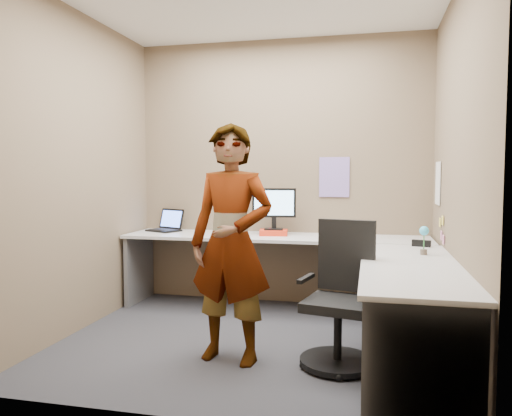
% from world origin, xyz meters
% --- Properties ---
extents(ground, '(3.00, 3.00, 0.00)m').
position_xyz_m(ground, '(0.00, 0.00, 0.00)').
color(ground, '#28282E').
rests_on(ground, ground).
extents(wall_back, '(3.00, 0.00, 3.00)m').
position_xyz_m(wall_back, '(0.00, 1.30, 1.35)').
color(wall_back, brown).
rests_on(wall_back, ground).
extents(wall_right, '(0.00, 2.70, 2.70)m').
position_xyz_m(wall_right, '(1.50, 0.00, 1.35)').
color(wall_right, brown).
rests_on(wall_right, ground).
extents(wall_left, '(0.00, 2.70, 2.70)m').
position_xyz_m(wall_left, '(-1.50, 0.00, 1.35)').
color(wall_left, brown).
rests_on(wall_left, ground).
extents(desk, '(2.98, 2.58, 0.73)m').
position_xyz_m(desk, '(0.44, 0.39, 0.59)').
color(desk, silver).
rests_on(desk, ground).
extents(paper_ream, '(0.29, 0.23, 0.05)m').
position_xyz_m(paper_ream, '(-0.02, 1.01, 0.76)').
color(paper_ream, red).
rests_on(paper_ream, desk).
extents(monitor, '(0.43, 0.15, 0.41)m').
position_xyz_m(monitor, '(-0.02, 1.03, 1.02)').
color(monitor, black).
rests_on(monitor, paper_ream).
extents(laptop, '(0.40, 0.37, 0.23)m').
position_xyz_m(laptop, '(-1.18, 1.12, 0.79)').
color(laptop, black).
rests_on(laptop, desk).
extents(trackball_mouse, '(0.12, 0.08, 0.07)m').
position_xyz_m(trackball_mouse, '(-0.06, 1.03, 0.76)').
color(trackball_mouse, '#B7B7BC').
rests_on(trackball_mouse, desk).
extents(origami, '(0.10, 0.10, 0.06)m').
position_xyz_m(origami, '(-0.45, 0.80, 0.76)').
color(origami, white).
rests_on(origami, desk).
extents(stapler, '(0.16, 0.08, 0.05)m').
position_xyz_m(stapler, '(1.33, 0.53, 0.76)').
color(stapler, black).
rests_on(stapler, desk).
extents(flower, '(0.07, 0.07, 0.22)m').
position_xyz_m(flower, '(1.30, 0.11, 0.87)').
color(flower, brown).
rests_on(flower, desk).
extents(calendar_purple, '(0.30, 0.01, 0.40)m').
position_xyz_m(calendar_purple, '(0.55, 1.29, 1.30)').
color(calendar_purple, '#846BB7').
rests_on(calendar_purple, wall_back).
extents(calendar_white, '(0.01, 0.28, 0.38)m').
position_xyz_m(calendar_white, '(1.49, 0.90, 1.25)').
color(calendar_white, white).
rests_on(calendar_white, wall_right).
extents(sticky_note_a, '(0.01, 0.07, 0.07)m').
position_xyz_m(sticky_note_a, '(1.49, 0.55, 0.95)').
color(sticky_note_a, '#F2E059').
rests_on(sticky_note_a, wall_right).
extents(sticky_note_b, '(0.01, 0.07, 0.07)m').
position_xyz_m(sticky_note_b, '(1.49, 0.60, 0.82)').
color(sticky_note_b, pink).
rests_on(sticky_note_b, wall_right).
extents(sticky_note_c, '(0.01, 0.07, 0.07)m').
position_xyz_m(sticky_note_c, '(1.49, 0.48, 0.80)').
color(sticky_note_c, pink).
rests_on(sticky_note_c, wall_right).
extents(sticky_note_d, '(0.01, 0.07, 0.07)m').
position_xyz_m(sticky_note_d, '(1.49, 0.70, 0.92)').
color(sticky_note_d, '#F2E059').
rests_on(sticky_note_d, wall_right).
extents(office_chair, '(0.55, 0.53, 0.99)m').
position_xyz_m(office_chair, '(0.71, -0.31, 0.40)').
color(office_chair, black).
rests_on(office_chair, ground).
extents(person, '(0.67, 0.49, 1.69)m').
position_xyz_m(person, '(-0.05, -0.41, 0.84)').
color(person, '#999399').
rests_on(person, ground).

